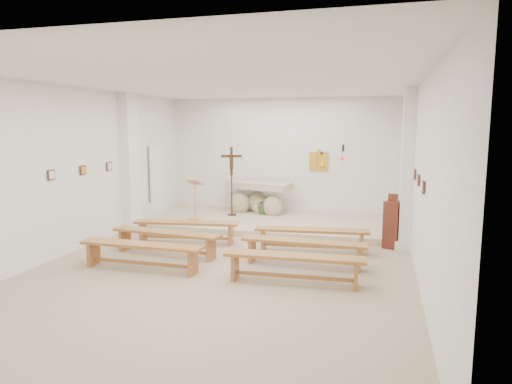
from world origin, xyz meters
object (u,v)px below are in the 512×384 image
(bench_left_third, at_px, (141,250))
(bench_left_front, at_px, (186,227))
(crucifix_stand, at_px, (232,176))
(bench_right_second, at_px, (304,247))
(bench_right_front, at_px, (312,235))
(altar, at_px, (258,200))
(lectern, at_px, (195,199))
(bench_left_second, at_px, (166,237))
(bench_right_third, at_px, (294,262))
(donation_pedestal, at_px, (392,224))

(bench_left_third, bearing_deg, bench_left_front, 90.50)
(bench_left_third, bearing_deg, crucifix_stand, 87.94)
(bench_right_second, relative_size, bench_left_third, 1.00)
(bench_right_front, relative_size, bench_left_third, 1.01)
(altar, height_order, bench_left_front, altar)
(lectern, distance_m, bench_left_second, 3.03)
(lectern, height_order, crucifix_stand, crucifix_stand)
(altar, height_order, bench_right_third, altar)
(crucifix_stand, height_order, bench_left_second, crucifix_stand)
(bench_right_third, bearing_deg, altar, 108.50)
(bench_left_front, bearing_deg, bench_right_second, -27.40)
(donation_pedestal, xyz_separation_m, bench_left_third, (-4.55, -2.87, -0.15))
(lectern, relative_size, donation_pedestal, 0.93)
(donation_pedestal, xyz_separation_m, bench_right_second, (-1.65, -1.84, -0.15))
(bench_right_front, height_order, bench_right_third, same)
(crucifix_stand, height_order, bench_left_front, crucifix_stand)
(bench_left_front, distance_m, bench_left_third, 2.05)
(bench_right_third, bearing_deg, bench_left_front, 142.17)
(bench_left_second, distance_m, bench_left_third, 1.02)
(bench_left_front, height_order, bench_left_third, same)
(lectern, distance_m, bench_right_second, 4.58)
(bench_left_second, bearing_deg, altar, 85.17)
(crucifix_stand, bearing_deg, lectern, -152.98)
(bench_left_third, distance_m, bench_right_third, 2.89)
(bench_left_front, bearing_deg, donation_pedestal, 2.29)
(altar, bearing_deg, lectern, -122.97)
(bench_right_third, bearing_deg, bench_right_second, 87.43)
(altar, height_order, crucifix_stand, crucifix_stand)
(altar, height_order, bench_left_third, altar)
(donation_pedestal, bearing_deg, bench_right_third, -102.27)
(bench_right_front, distance_m, bench_right_third, 2.05)
(bench_left_second, distance_m, bench_right_second, 2.89)
(bench_right_front, bearing_deg, bench_left_third, -150.96)
(crucifix_stand, height_order, donation_pedestal, crucifix_stand)
(bench_right_second, bearing_deg, lectern, 141.31)
(bench_left_second, bearing_deg, lectern, 107.26)
(altar, height_order, lectern, lectern)
(bench_left_second, bearing_deg, bench_right_second, 5.90)
(bench_left_front, distance_m, bench_left_second, 1.02)
(bench_left_second, xyz_separation_m, bench_left_third, (0.00, -1.02, 0.00))
(bench_right_second, bearing_deg, bench_left_front, 162.10)
(lectern, relative_size, bench_left_second, 0.46)
(bench_left_front, xyz_separation_m, bench_left_second, (0.00, -1.02, 0.00))
(altar, relative_size, donation_pedestal, 1.66)
(altar, height_order, donation_pedestal, donation_pedestal)
(donation_pedestal, distance_m, bench_left_second, 4.91)
(lectern, bearing_deg, bench_left_third, -72.26)
(altar, xyz_separation_m, bench_right_second, (2.07, -4.35, -0.14))
(bench_right_third, bearing_deg, bench_right_front, 87.43)
(bench_right_third, bearing_deg, bench_left_second, 157.96)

